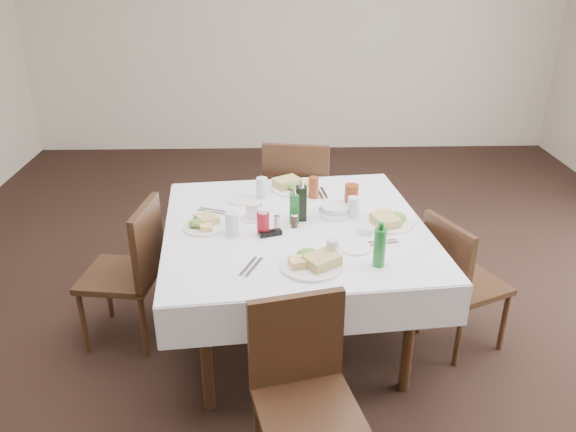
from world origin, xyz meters
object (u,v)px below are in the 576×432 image
object	(u,v)px
water_e	(353,207)
coffee_mug	(253,211)
chair_east	(456,276)
chair_south	(303,384)
oil_cruet_dark	(301,202)
water_s	(332,250)
bread_basket	(335,210)
water_w	(232,224)
oil_cruet_green	(294,207)
green_bottle	(380,247)
water_n	(262,188)
dining_table	(295,237)
chair_north	(298,196)
ketchup_bottle	(263,222)
chair_west	(133,265)

from	to	relation	value
water_e	coffee_mug	xyz separation A→B (m)	(-0.57, -0.00, -0.02)
chair_east	coffee_mug	distance (m)	1.21
chair_south	coffee_mug	world-z (taller)	chair_south
water_e	oil_cruet_dark	xyz separation A→B (m)	(-0.30, -0.02, 0.05)
water_s	coffee_mug	bearing A→B (deg)	129.30
bread_basket	chair_east	bearing A→B (deg)	-18.01
water_w	oil_cruet_green	xyz separation A→B (m)	(0.34, 0.15, 0.03)
bread_basket	green_bottle	distance (m)	0.60
chair_south	water_s	bearing A→B (deg)	73.38
coffee_mug	water_e	bearing A→B (deg)	0.37
water_n	water_e	bearing A→B (deg)	-29.83
oil_cruet_green	water_n	bearing A→B (deg)	117.33
bread_basket	coffee_mug	world-z (taller)	coffee_mug
oil_cruet_green	oil_cruet_dark	bearing A→B (deg)	39.59
oil_cruet_dark	water_w	bearing A→B (deg)	-154.55
chair_east	water_w	xyz separation A→B (m)	(-1.25, -0.01, 0.36)
dining_table	chair_north	size ratio (longest dim) A/B	1.62
water_w	green_bottle	distance (m)	0.80
water_n	ketchup_bottle	world-z (taller)	ketchup_bottle
chair_south	water_n	world-z (taller)	water_n
dining_table	chair_west	distance (m)	0.95
chair_west	bread_basket	world-z (taller)	chair_west
oil_cruet_dark	bread_basket	bearing A→B (deg)	15.43
chair_east	water_s	xyz separation A→B (m)	(-0.75, -0.30, 0.35)
water_e	oil_cruet_dark	distance (m)	0.30
chair_north	coffee_mug	world-z (taller)	chair_north
dining_table	coffee_mug	xyz separation A→B (m)	(-0.24, 0.09, 0.12)
chair_south	green_bottle	bearing A→B (deg)	53.05
dining_table	ketchup_bottle	bearing A→B (deg)	-149.61
dining_table	chair_east	bearing A→B (deg)	-5.94
dining_table	water_e	size ratio (longest dim) A/B	12.74
water_n	water_e	size ratio (longest dim) A/B	1.04
chair_west	water_n	xyz separation A→B (m)	(0.74, 0.36, 0.33)
chair_south	water_e	size ratio (longest dim) A/B	7.06
chair_south	dining_table	bearing A→B (deg)	89.48
bread_basket	oil_cruet_green	bearing A→B (deg)	-159.81
bread_basket	ketchup_bottle	size ratio (longest dim) A/B	1.30
water_n	oil_cruet_green	size ratio (longest dim) A/B	0.59
coffee_mug	water_n	bearing A→B (deg)	81.38
water_n	dining_table	bearing A→B (deg)	-64.21
chair_south	oil_cruet_green	world-z (taller)	oil_cruet_green
water_w	coffee_mug	world-z (taller)	water_w
chair_north	chair_east	distance (m)	1.32
ketchup_bottle	water_s	bearing A→B (deg)	-40.74
water_s	green_bottle	world-z (taller)	green_bottle
oil_cruet_dark	water_e	bearing A→B (deg)	4.31
green_bottle	bread_basket	bearing A→B (deg)	104.39
water_s	water_e	bearing A→B (deg)	70.93
bread_basket	ketchup_bottle	bearing A→B (deg)	-150.80
ketchup_bottle	green_bottle	xyz separation A→B (m)	(0.56, -0.35, 0.03)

